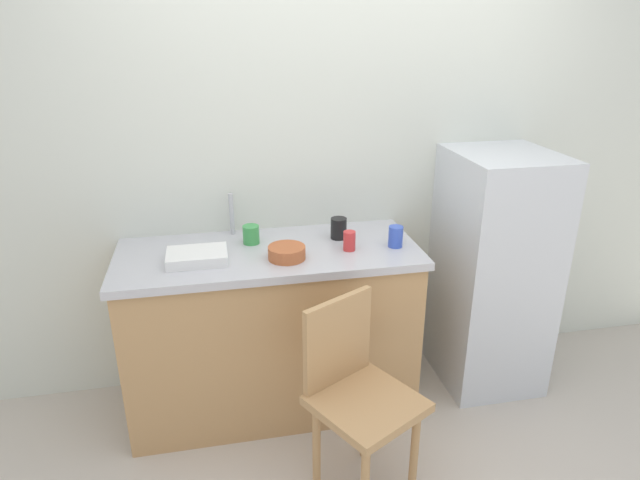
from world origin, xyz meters
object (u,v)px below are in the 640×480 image
object	(u,v)px
dish_tray	(197,256)
cup_black	(339,228)
terracotta_bowl	(287,253)
chair	(357,391)
cup_red	(350,241)
refrigerator	(492,271)
cup_blue	(396,237)
cup_green	(251,235)

from	to	relation	value
dish_tray	cup_black	xyz separation A→B (m)	(0.72, 0.15, 0.03)
dish_tray	terracotta_bowl	distance (m)	0.42
chair	dish_tray	world-z (taller)	dish_tray
chair	dish_tray	distance (m)	0.96
chair	terracotta_bowl	size ratio (longest dim) A/B	5.00
dish_tray	cup_black	world-z (taller)	cup_black
chair	cup_red	world-z (taller)	cup_red
chair	refrigerator	bearing A→B (deg)	5.98
dish_tray	cup_red	world-z (taller)	cup_red
cup_blue	cup_green	world-z (taller)	cup_blue
refrigerator	cup_red	bearing A→B (deg)	-173.67
dish_tray	cup_blue	xyz separation A→B (m)	(0.97, -0.01, 0.03)
refrigerator	cup_green	distance (m)	1.35
cup_green	chair	bearing A→B (deg)	-64.41
chair	dish_tray	size ratio (longest dim) A/B	3.18
refrigerator	chair	world-z (taller)	refrigerator
cup_blue	terracotta_bowl	bearing A→B (deg)	-175.97
refrigerator	cup_black	distance (m)	0.91
cup_black	terracotta_bowl	bearing A→B (deg)	-145.68
refrigerator	terracotta_bowl	size ratio (longest dim) A/B	7.48
refrigerator	dish_tray	size ratio (longest dim) A/B	4.75
cup_green	cup_red	bearing A→B (deg)	-21.68
cup_black	cup_red	distance (m)	0.17
cup_blue	cup_green	size ratio (longest dim) A/B	1.14
refrigerator	cup_green	xyz separation A→B (m)	(-1.31, 0.09, 0.29)
cup_blue	refrigerator	bearing A→B (deg)	8.92
dish_tray	terracotta_bowl	world-z (taller)	terracotta_bowl
terracotta_bowl	cup_black	xyz separation A→B (m)	(0.30, 0.21, 0.02)
cup_green	dish_tray	bearing A→B (deg)	-146.81
chair	cup_blue	distance (m)	0.80
refrigerator	chair	xyz separation A→B (m)	(-0.95, -0.66, -0.17)
chair	cup_green	world-z (taller)	cup_green
terracotta_bowl	cup_green	size ratio (longest dim) A/B	1.91
terracotta_bowl	cup_blue	bearing A→B (deg)	4.03
refrigerator	cup_black	world-z (taller)	refrigerator
refrigerator	cup_black	bearing A→B (deg)	175.29
chair	cup_red	bearing A→B (deg)	50.47
chair	cup_black	distance (m)	0.87
cup_red	cup_black	bearing A→B (deg)	96.34
terracotta_bowl	cup_blue	distance (m)	0.55
terracotta_bowl	chair	bearing A→B (deg)	-67.99
chair	terracotta_bowl	world-z (taller)	terracotta_bowl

